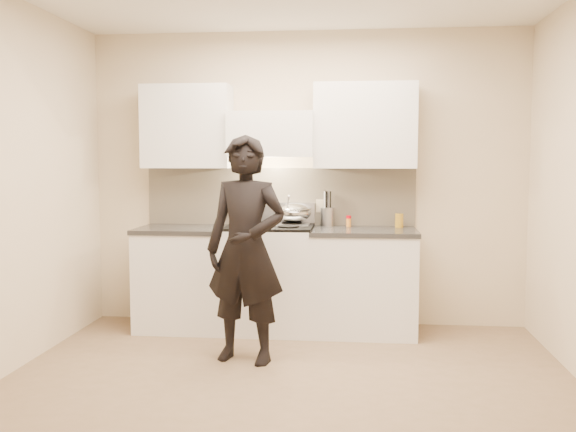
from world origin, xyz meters
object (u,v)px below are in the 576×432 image
Objects in this scene: stove at (270,278)px; utensil_crock at (327,215)px; person at (246,249)px; wok at (294,213)px; counter_right at (364,281)px.

stove is 0.77m from utensil_crock.
stove is 3.00× the size of utensil_crock.
person reaches higher than stove.
wok is at bearing -164.11° from utensil_crock.
utensil_crock is 1.27m from person.
person reaches higher than wok.
wok is 1.09m from person.
wok is 1.26× the size of utensil_crock.
utensil_crock is (0.50, 0.23, 0.54)m from stove.
utensil_crock is at bearing 24.76° from stove.
counter_right is 2.29× the size of wok.
wok is (0.20, 0.14, 0.57)m from stove.
person is (-0.07, -0.90, 0.38)m from stove.
utensil_crock is at bearing 15.89° from wok.
person is at bearing -116.47° from utensil_crock.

